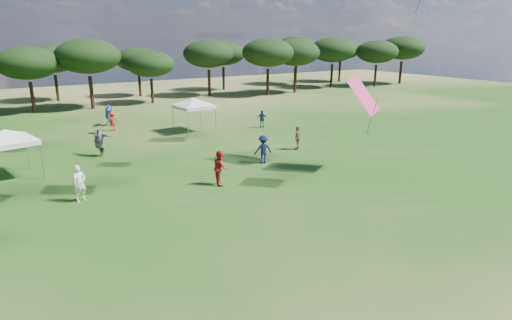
# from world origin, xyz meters

# --- Properties ---
(tree_line) EXTENTS (108.78, 17.63, 7.77)m
(tree_line) POSITION_xyz_m (2.39, 47.41, 5.42)
(tree_line) COLOR black
(tree_line) RESTS_ON ground
(tent_left) EXTENTS (5.58, 5.58, 3.15)m
(tent_left) POSITION_xyz_m (-5.89, 21.41, 2.72)
(tent_left) COLOR gray
(tent_left) RESTS_ON ground
(tent_right) EXTENTS (5.65, 5.65, 3.15)m
(tent_right) POSITION_xyz_m (8.04, 27.33, 2.73)
(tent_right) COLOR gray
(tent_right) RESTS_ON ground
(festival_crowd) EXTENTS (28.40, 21.28, 1.93)m
(festival_crowd) POSITION_xyz_m (-1.01, 23.94, 0.91)
(festival_crowd) COLOR white
(festival_crowd) RESTS_ON ground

